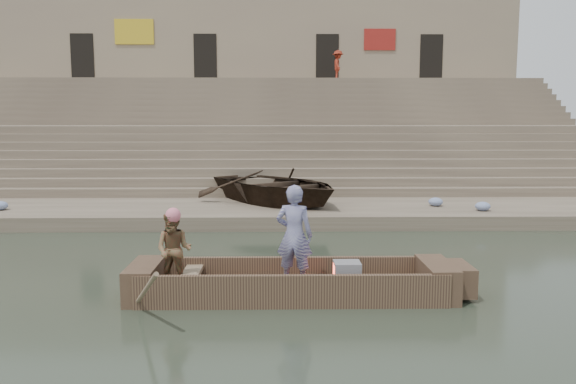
{
  "coord_description": "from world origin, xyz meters",
  "views": [
    {
      "loc": [
        2.18,
        -9.49,
        3.09
      ],
      "look_at": [
        2.4,
        3.69,
        1.4
      ],
      "focal_mm": 35.67,
      "sensor_mm": 36.0,
      "label": 1
    }
  ],
  "objects_px": {
    "beached_rowboat": "(276,186)",
    "pedestrian": "(338,65)",
    "main_rowboat": "(291,291)",
    "rowing_man": "(174,250)",
    "standing_man": "(294,235)",
    "television": "(346,273)"
  },
  "relations": [
    {
      "from": "standing_man",
      "to": "rowing_man",
      "type": "xyz_separation_m",
      "value": [
        -2.05,
        -0.13,
        -0.22
      ]
    },
    {
      "from": "beached_rowboat",
      "to": "pedestrian",
      "type": "xyz_separation_m",
      "value": [
        3.36,
        13.73,
        5.06
      ]
    },
    {
      "from": "standing_man",
      "to": "pedestrian",
      "type": "height_order",
      "value": "pedestrian"
    },
    {
      "from": "standing_man",
      "to": "television",
      "type": "xyz_separation_m",
      "value": [
        0.91,
        0.02,
        -0.68
      ]
    },
    {
      "from": "main_rowboat",
      "to": "standing_man",
      "type": "xyz_separation_m",
      "value": [
        0.05,
        -0.02,
        0.99
      ]
    },
    {
      "from": "standing_man",
      "to": "beached_rowboat",
      "type": "distance_m",
      "value": 8.61
    },
    {
      "from": "main_rowboat",
      "to": "television",
      "type": "bearing_deg",
      "value": 0.0
    },
    {
      "from": "main_rowboat",
      "to": "standing_man",
      "type": "distance_m",
      "value": 0.99
    },
    {
      "from": "rowing_man",
      "to": "television",
      "type": "xyz_separation_m",
      "value": [
        2.96,
        0.16,
        -0.46
      ]
    },
    {
      "from": "rowing_man",
      "to": "pedestrian",
      "type": "relative_size",
      "value": 0.81
    },
    {
      "from": "main_rowboat",
      "to": "television",
      "type": "distance_m",
      "value": 1.01
    },
    {
      "from": "standing_man",
      "to": "television",
      "type": "height_order",
      "value": "standing_man"
    },
    {
      "from": "standing_man",
      "to": "pedestrian",
      "type": "distance_m",
      "value": 23.06
    },
    {
      "from": "main_rowboat",
      "to": "rowing_man",
      "type": "xyz_separation_m",
      "value": [
        -2.0,
        -0.16,
        0.77
      ]
    },
    {
      "from": "main_rowboat",
      "to": "rowing_man",
      "type": "height_order",
      "value": "rowing_man"
    },
    {
      "from": "rowing_man",
      "to": "television",
      "type": "bearing_deg",
      "value": 11.88
    },
    {
      "from": "beached_rowboat",
      "to": "pedestrian",
      "type": "height_order",
      "value": "pedestrian"
    },
    {
      "from": "television",
      "to": "pedestrian",
      "type": "height_order",
      "value": "pedestrian"
    },
    {
      "from": "television",
      "to": "beached_rowboat",
      "type": "relative_size",
      "value": 0.09
    },
    {
      "from": "main_rowboat",
      "to": "rowing_man",
      "type": "bearing_deg",
      "value": -175.53
    },
    {
      "from": "beached_rowboat",
      "to": "pedestrian",
      "type": "bearing_deg",
      "value": 38.14
    },
    {
      "from": "main_rowboat",
      "to": "pedestrian",
      "type": "height_order",
      "value": "pedestrian"
    }
  ]
}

